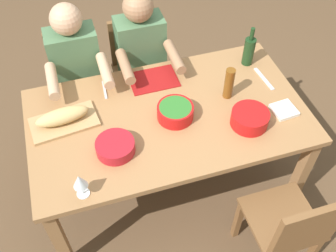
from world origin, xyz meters
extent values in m
plane|color=brown|center=(0.00, 0.00, 0.00)|extent=(8.00, 8.00, 0.00)
cube|color=#9E7044|center=(0.00, 0.00, 0.72)|extent=(1.73, 0.98, 0.04)
cube|color=#9E7044|center=(-0.80, -0.43, 0.35)|extent=(0.07, 0.07, 0.70)
cube|color=#9E7044|center=(0.80, -0.43, 0.35)|extent=(0.07, 0.07, 0.70)
cube|color=#9E7044|center=(-0.80, 0.43, 0.35)|extent=(0.07, 0.07, 0.70)
cube|color=#9E7044|center=(0.80, 0.43, 0.35)|extent=(0.07, 0.07, 0.70)
cube|color=brown|center=(0.48, -0.73, 0.44)|extent=(0.40, 0.40, 0.03)
cube|color=brown|center=(0.48, -0.91, 0.65)|extent=(0.38, 0.04, 0.40)
cube|color=brown|center=(0.31, -0.56, 0.21)|extent=(0.04, 0.04, 0.42)
cube|color=brown|center=(0.65, -0.56, 0.21)|extent=(0.04, 0.04, 0.42)
cube|color=brown|center=(0.31, -0.90, 0.21)|extent=(0.04, 0.04, 0.42)
cube|color=brown|center=(0.65, -0.90, 0.21)|extent=(0.04, 0.04, 0.42)
cylinder|color=#2D2D38|center=(0.40, -0.51, 0.23)|extent=(0.11, 0.11, 0.45)
cylinder|color=#2D2D38|center=(0.56, -0.51, 0.23)|extent=(0.11, 0.11, 0.45)
cube|color=#4C724C|center=(0.48, -0.67, 0.73)|extent=(0.34, 0.20, 0.55)
cylinder|color=tan|center=(0.31, -0.40, 0.85)|extent=(0.07, 0.30, 0.07)
cylinder|color=tan|center=(0.65, -0.40, 0.85)|extent=(0.07, 0.30, 0.07)
sphere|color=tan|center=(0.48, -0.67, 1.09)|extent=(0.21, 0.21, 0.21)
cube|color=brown|center=(0.00, -0.73, 0.44)|extent=(0.40, 0.40, 0.03)
cube|color=brown|center=(0.00, -0.91, 0.65)|extent=(0.38, 0.04, 0.40)
cube|color=brown|center=(-0.17, -0.56, 0.21)|extent=(0.04, 0.04, 0.42)
cube|color=brown|center=(0.17, -0.56, 0.21)|extent=(0.04, 0.04, 0.42)
cube|color=brown|center=(-0.17, -0.90, 0.21)|extent=(0.04, 0.04, 0.42)
cube|color=brown|center=(0.17, -0.90, 0.21)|extent=(0.04, 0.04, 0.42)
cylinder|color=#2D2D38|center=(-0.08, -0.51, 0.23)|extent=(0.11, 0.11, 0.45)
cylinder|color=#2D2D38|center=(0.08, -0.51, 0.23)|extent=(0.11, 0.11, 0.45)
cube|color=#4C724C|center=(0.00, -0.67, 0.73)|extent=(0.34, 0.20, 0.55)
cylinder|color=#9E7251|center=(-0.17, -0.40, 0.85)|extent=(0.07, 0.30, 0.07)
cylinder|color=#9E7251|center=(0.17, -0.40, 0.85)|extent=(0.07, 0.30, 0.07)
sphere|color=#9E7251|center=(0.00, -0.67, 1.09)|extent=(0.21, 0.21, 0.21)
cube|color=brown|center=(-0.48, 0.73, 0.44)|extent=(0.40, 0.40, 0.03)
cube|color=brown|center=(-0.48, 0.91, 0.65)|extent=(0.38, 0.04, 0.40)
cube|color=brown|center=(-0.31, 0.56, 0.21)|extent=(0.04, 0.04, 0.42)
cube|color=brown|center=(-0.65, 0.56, 0.21)|extent=(0.04, 0.04, 0.42)
cylinder|color=red|center=(-0.04, 0.03, 0.79)|extent=(0.22, 0.22, 0.09)
cylinder|color=#2D7028|center=(-0.04, 0.03, 0.81)|extent=(0.20, 0.20, 0.03)
cylinder|color=red|center=(-0.45, 0.22, 0.79)|extent=(0.23, 0.23, 0.09)
cylinder|color=beige|center=(-0.45, 0.22, 0.82)|extent=(0.20, 0.20, 0.03)
cylinder|color=#B21923|center=(0.37, 0.18, 0.78)|extent=(0.23, 0.23, 0.07)
cylinder|color=orange|center=(0.37, 0.18, 0.80)|extent=(0.20, 0.20, 0.03)
cube|color=tan|center=(0.63, -0.12, 0.75)|extent=(0.42, 0.26, 0.02)
ellipsoid|color=tan|center=(0.63, -0.12, 0.81)|extent=(0.33, 0.14, 0.09)
cylinder|color=#193819|center=(-0.68, -0.31, 0.84)|extent=(0.08, 0.08, 0.20)
cylinder|color=#193819|center=(-0.68, -0.31, 0.98)|extent=(0.03, 0.03, 0.09)
cylinder|color=brown|center=(-0.42, -0.04, 0.85)|extent=(0.06, 0.06, 0.22)
cylinder|color=silver|center=(0.60, 0.41, 0.74)|extent=(0.07, 0.07, 0.01)
cylinder|color=silver|center=(0.60, 0.41, 0.78)|extent=(0.01, 0.01, 0.07)
cone|color=silver|center=(0.60, 0.41, 0.86)|extent=(0.08, 0.08, 0.08)
cube|color=silver|center=(0.34, -0.33, 0.74)|extent=(0.03, 0.17, 0.01)
cube|color=maroon|center=(0.00, -0.33, 0.74)|extent=(0.32, 0.23, 0.01)
cube|color=silver|center=(-0.72, -0.12, 0.74)|extent=(0.04, 0.23, 0.01)
cube|color=white|center=(-0.70, 0.19, 0.75)|extent=(0.15, 0.15, 0.02)
camera|label=1|loc=(0.49, 1.56, 2.53)|focal=41.65mm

